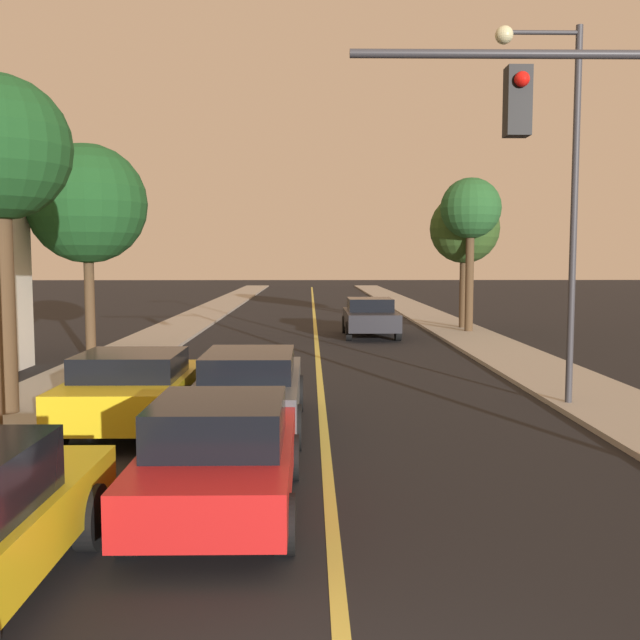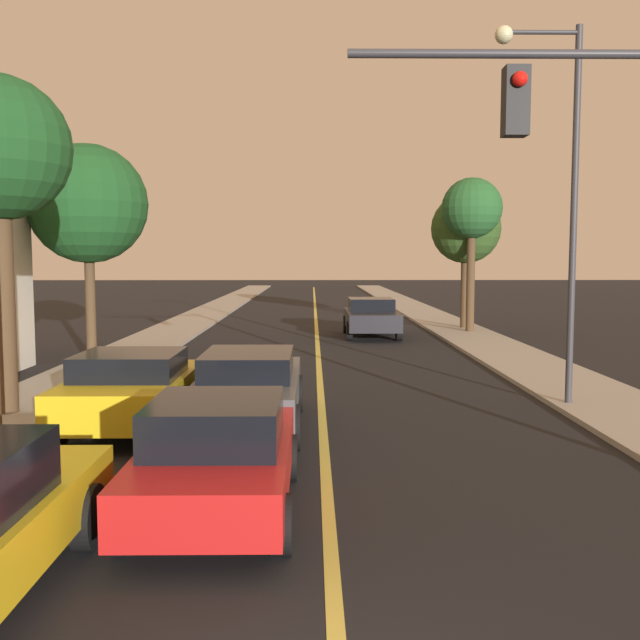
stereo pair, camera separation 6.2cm
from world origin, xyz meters
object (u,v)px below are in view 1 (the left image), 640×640
Objects in this scene: streetlamp_right at (557,167)px; tree_left_near at (87,204)px; car_outer_lane_second at (133,389)px; tree_right_near at (471,210)px; traffic_signal_mast at (630,180)px; car_far_oncoming at (370,317)px; tree_right_far at (465,229)px; car_near_lane_second at (250,387)px; car_near_lane_front at (221,455)px.

streetlamp_right is 1.20× the size of tree_left_near.
tree_right_near is at bearing 59.30° from car_outer_lane_second.
car_outer_lane_second is 8.81m from traffic_signal_mast.
traffic_signal_mast is (1.85, -18.66, 3.34)m from car_far_oncoming.
traffic_signal_mast reaches higher than tree_right_far.
streetlamp_right is 1.32× the size of tree_right_far.
car_near_lane_second is at bearing -115.01° from tree_right_near.
tree_left_near is 1.01× the size of tree_right_near.
streetlamp_right reaches higher than tree_left_near.
tree_right_far is at bearing 86.24° from tree_right_near.
traffic_signal_mast is at bearing -96.72° from tree_right_near.
streetlamp_right reaches higher than car_near_lane_front.
car_near_lane_front is 0.64× the size of tree_left_near.
car_near_lane_front is 0.65× the size of tree_right_near.
car_far_oncoming is (5.61, 15.44, 0.05)m from car_outer_lane_second.
car_near_lane_second is 10.82m from tree_left_near.
car_near_lane_second is 18.65m from tree_right_near.
car_far_oncoming is at bearing -148.70° from tree_right_far.
streetlamp_right is at bearing 44.90° from car_near_lane_front.
streetlamp_right is at bearing -30.06° from tree_left_near.
car_outer_lane_second is at bearing -167.59° from streetlamp_right.
tree_left_near is 16.32m from tree_right_far.
tree_left_near is (-5.47, 12.77, 3.97)m from car_near_lane_front.
car_near_lane_front is 20.02m from car_far_oncoming.
car_far_oncoming is 0.73× the size of tree_right_near.
car_near_lane_front is 9.59m from streetlamp_right.
car_near_lane_second is 0.74× the size of tree_left_near.
tree_right_near reaches higher than car_far_oncoming.
tree_right_near is 1.09× the size of tree_right_far.
car_near_lane_front is at bearing -168.92° from traffic_signal_mast.
car_near_lane_second is at bearing 90.00° from car_near_lane_front.
tree_right_far is at bearing 83.50° from traffic_signal_mast.
tree_left_near reaches higher than traffic_signal_mast.
tree_left_near reaches higher than tree_right_near.
tree_left_near is 1.10× the size of tree_right_far.
car_near_lane_second is 0.75× the size of tree_right_near.
tree_left_near is at bearing -148.75° from tree_right_near.
car_far_oncoming is 11.98m from tree_left_near.
car_near_lane_front is at bearing -90.00° from car_near_lane_second.
traffic_signal_mast is at bearing 11.08° from car_near_lane_front.
car_outer_lane_second is 20.88m from tree_right_far.
streetlamp_right is at bearing 12.41° from car_outer_lane_second.
tree_left_near is 15.37m from tree_right_near.
car_near_lane_front is 1.02× the size of car_outer_lane_second.
car_near_lane_front is at bearing -135.10° from streetlamp_right.
tree_left_near is at bearing 122.83° from car_near_lane_second.
car_near_lane_second is 19.94m from tree_right_far.
car_outer_lane_second is at bearing 70.04° from car_far_oncoming.
tree_right_far is (4.28, 2.60, 3.56)m from car_far_oncoming.
traffic_signal_mast is at bearing -23.38° from car_outer_lane_second.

